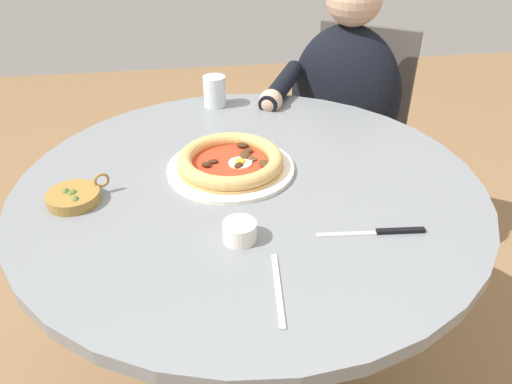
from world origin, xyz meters
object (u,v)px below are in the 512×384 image
at_px(dining_table, 250,240).
at_px(water_glass, 215,93).
at_px(pizza_on_plate, 231,163).
at_px(diner_person, 338,151).
at_px(ramekin_capers, 240,231).
at_px(cafe_chair_diner, 352,125).
at_px(fork_utensil, 275,289).
at_px(steak_knife, 387,232).
at_px(olive_pan, 74,197).

height_order(dining_table, water_glass, water_glass).
height_order(pizza_on_plate, diner_person, diner_person).
xyz_separation_m(dining_table, water_glass, (-0.44, -0.04, 0.21)).
bearing_deg(pizza_on_plate, water_glass, -179.09).
bearing_deg(water_glass, ramekin_capers, -0.44).
height_order(pizza_on_plate, cafe_chair_diner, cafe_chair_diner).
bearing_deg(fork_utensil, steak_knife, 116.59).
bearing_deg(steak_knife, cafe_chair_diner, 164.80).
relative_size(pizza_on_plate, cafe_chair_diner, 0.34).
bearing_deg(diner_person, water_glass, -72.57).
xyz_separation_m(water_glass, fork_utensil, (0.78, 0.04, -0.04)).
bearing_deg(diner_person, cafe_chair_diner, 144.33).
relative_size(olive_pan, fork_utensil, 0.75).
bearing_deg(steak_knife, pizza_on_plate, -136.28).
relative_size(water_glass, steak_knife, 0.42).
distance_m(diner_person, cafe_chair_diner, 0.15).
relative_size(pizza_on_plate, diner_person, 0.27).
bearing_deg(water_glass, pizza_on_plate, 0.91).
xyz_separation_m(steak_knife, ramekin_capers, (-0.02, -0.28, 0.02)).
bearing_deg(olive_pan, dining_table, 94.41).
xyz_separation_m(dining_table, olive_pan, (0.03, -0.37, 0.18)).
height_order(ramekin_capers, diner_person, diner_person).
distance_m(pizza_on_plate, ramekin_capers, 0.26).
xyz_separation_m(ramekin_capers, cafe_chair_diner, (-0.89, 0.53, -0.24)).
bearing_deg(fork_utensil, ramekin_capers, -163.62).
bearing_deg(fork_utensil, diner_person, 156.31).
distance_m(water_glass, cafe_chair_diner, 0.64).
bearing_deg(ramekin_capers, dining_table, 167.27).
bearing_deg(ramekin_capers, pizza_on_plate, 177.55).
bearing_deg(pizza_on_plate, diner_person, 140.19).
height_order(pizza_on_plate, ramekin_capers, pizza_on_plate).
bearing_deg(diner_person, steak_knife, -11.72).
distance_m(water_glass, steak_knife, 0.72).
bearing_deg(pizza_on_plate, ramekin_capers, -2.45).
bearing_deg(ramekin_capers, diner_person, 150.24).
bearing_deg(dining_table, ramekin_capers, -12.73).
bearing_deg(water_glass, diner_person, 107.43).
height_order(steak_knife, cafe_chair_diner, cafe_chair_diner).
relative_size(water_glass, cafe_chair_diner, 0.10).
bearing_deg(cafe_chair_diner, dining_table, -34.94).
xyz_separation_m(water_glass, olive_pan, (0.46, -0.33, -0.03)).
distance_m(pizza_on_plate, fork_utensil, 0.40).
relative_size(pizza_on_plate, steak_knife, 1.41).
bearing_deg(olive_pan, pizza_on_plate, 103.70).
relative_size(steak_knife, olive_pan, 1.62).
bearing_deg(steak_knife, olive_pan, -108.16).
bearing_deg(ramekin_capers, fork_utensil, 16.38).
xyz_separation_m(water_glass, ramekin_capers, (0.64, -0.00, -0.02)).
bearing_deg(pizza_on_plate, olive_pan, -76.30).
relative_size(ramekin_capers, fork_utensil, 0.37).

